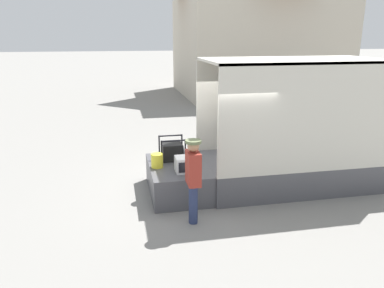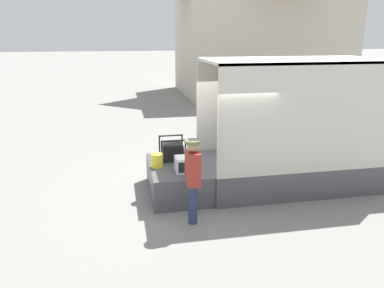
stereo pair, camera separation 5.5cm
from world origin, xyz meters
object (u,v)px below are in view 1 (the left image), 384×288
portable_generator (173,151)px  microwave (186,164)px  worker_person (193,173)px  box_truck (352,141)px  orange_bucket (157,161)px

portable_generator → microwave: bearing=-79.5°
microwave → worker_person: (-0.05, -1.08, 0.19)m
portable_generator → worker_person: worker_person is taller
box_truck → orange_bucket: (-5.00, -0.07, -0.16)m
box_truck → portable_generator: (-4.56, 0.38, -0.11)m
box_truck → portable_generator: bearing=175.2°
microwave → portable_generator: size_ratio=0.76×
orange_bucket → worker_person: size_ratio=0.19×
microwave → orange_bucket: microwave is taller
box_truck → orange_bucket: bearing=-179.2°
portable_generator → worker_person: bearing=-86.8°
box_truck → portable_generator: box_truck is taller
box_truck → worker_person: 4.72m
box_truck → orange_bucket: 5.00m
microwave → portable_generator: (-0.16, 0.85, 0.05)m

